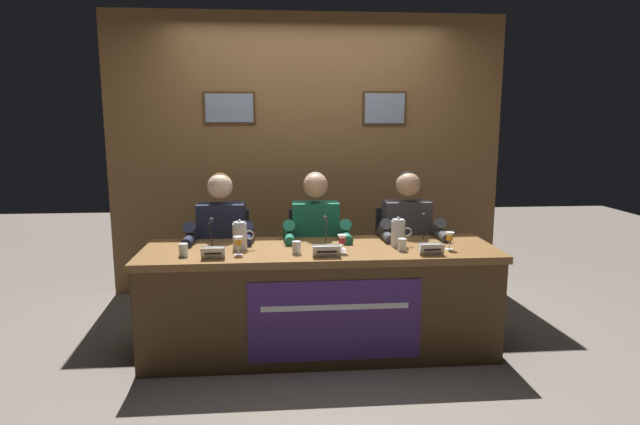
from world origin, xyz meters
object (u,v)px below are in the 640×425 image
conference_table (321,286)px  water_cup_center (297,248)px  nameplate_center (327,251)px  water_cup_right (402,245)px  microphone_center (326,238)px  document_stack_center (329,249)px  juice_glass_center (342,240)px  water_cup_left (183,251)px  panelist_right (409,238)px  panelist_left (221,242)px  microphone_right (427,234)px  chair_center (314,268)px  chair_right (402,265)px  nameplate_left (213,253)px  chair_left (225,270)px  juice_glass_left (238,242)px  water_pitcher_left_side (240,236)px  microphone_left (211,240)px  panelist_center (316,240)px  water_pitcher_right_side (398,233)px  juice_glass_right (450,237)px  nameplate_right (432,249)px

conference_table → water_cup_center: size_ratio=29.13×
nameplate_center → water_cup_right: water_cup_right is taller
microphone_center → document_stack_center: microphone_center is taller
juice_glass_center → water_cup_left: bearing=-179.5°
water_cup_center → panelist_right: 1.04m
nameplate_center → microphone_center: size_ratio=0.85×
panelist_left → microphone_right: bearing=-12.3°
nameplate_center → water_cup_center: water_cup_center is taller
chair_center → chair_right: bearing=0.0°
nameplate_left → nameplate_center: bearing=-1.0°
chair_left → water_cup_left: (-0.19, -0.72, 0.34)m
juice_glass_left → panelist_right: 1.39m
chair_left → water_cup_right: (1.28, -0.69, 0.34)m
water_cup_left → nameplate_center: water_cup_left is taller
water_pitcher_left_side → water_cup_left: bearing=-154.9°
microphone_left → water_cup_center: microphone_left is taller
water_cup_center → water_cup_right: (0.72, 0.02, 0.00)m
panelist_left → water_pitcher_left_side: size_ratio=5.92×
nameplate_center → document_stack_center: bearing=80.3°
chair_left → conference_table: bearing=-42.1°
nameplate_center → juice_glass_center: 0.16m
panelist_center → water_pitcher_right_side: 0.67m
water_cup_left → water_cup_right: bearing=1.1°
microphone_right → water_pitcher_right_side: (-0.21, -0.02, 0.02)m
water_cup_right → juice_glass_right: bearing=0.4°
conference_table → panelist_center: 0.51m
panelist_center → nameplate_center: panelist_center is taller
chair_left → panelist_right: 1.49m
chair_center → panelist_right: (0.73, -0.20, 0.28)m
panelist_left → microphone_center: 0.86m
microphone_left → juice_glass_center: 0.90m
water_cup_center → microphone_center: (0.21, 0.14, 0.04)m
panelist_center → nameplate_right: size_ratio=7.61×
nameplate_right → juice_glass_left: bearing=175.0°
water_cup_right → nameplate_right: bearing=-37.5°
panelist_left → chair_center: bearing=15.4°
nameplate_left → nameplate_center: 0.73m
nameplate_center → juice_glass_right: (0.86, 0.13, 0.05)m
water_pitcher_right_side → nameplate_center: bearing=-153.2°
document_stack_center → microphone_center: bearing=103.1°
water_cup_left → water_pitcher_right_side: water_pitcher_right_side is taller
panelist_left → water_cup_right: size_ratio=14.62×
chair_right → panelist_right: bearing=-90.0°
water_cup_center → panelist_right: (0.90, 0.52, -0.06)m
conference_table → nameplate_center: 0.34m
panelist_center → water_cup_center: (-0.17, -0.52, 0.06)m
water_pitcher_right_side → chair_left: bearing=156.9°
conference_table → juice_glass_center: (0.14, -0.06, 0.34)m
panelist_center → microphone_center: bearing=-83.7°
nameplate_left → microphone_right: (1.48, 0.28, 0.03)m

